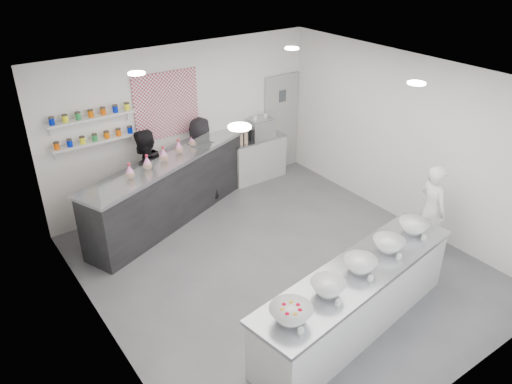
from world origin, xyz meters
The scene contains 26 objects.
floor centered at (0.00, 0.00, 0.00)m, with size 6.00×6.00×0.00m, color #515156.
ceiling centered at (0.00, 0.00, 3.00)m, with size 6.00×6.00×0.00m, color white.
back_wall centered at (0.00, 3.00, 1.50)m, with size 5.50×5.50×0.00m, color white.
left_wall centered at (-2.75, 0.00, 1.50)m, with size 6.00×6.00×0.00m, color white.
right_wall centered at (2.75, 0.00, 1.50)m, with size 6.00×6.00×0.00m, color white.
back_door centered at (2.30, 2.97, 1.05)m, with size 0.88×0.04×2.10m, color #9B9B98.
pattern_panel centered at (-0.35, 2.98, 1.95)m, with size 1.25×0.03×1.20m, color #A42441.
jar_shelf_lower centered at (-1.75, 2.90, 1.60)m, with size 1.45×0.22×0.04m, color silver.
jar_shelf_upper centered at (-1.75, 2.90, 2.02)m, with size 1.45×0.22×0.04m, color silver.
preserve_jars centered at (-1.75, 2.88, 1.88)m, with size 1.45×0.10×0.56m, color #F35B04, non-canonical shape.
downlight_0 centered at (-1.40, -1.00, 2.98)m, with size 0.24×0.24×0.02m, color white.
downlight_1 centered at (1.40, -1.00, 2.98)m, with size 0.24×0.24×0.02m, color white.
downlight_2 centered at (-1.40, 1.60, 2.98)m, with size 0.24×0.24×0.02m, color white.
downlight_3 centered at (1.40, 1.60, 2.98)m, with size 0.24×0.24×0.02m, color white.
prep_counter centered at (-0.02, -1.63, 0.47)m, with size 3.42×0.78×0.93m, color #B9B9B4.
back_bar centered at (-0.62, 2.37, 0.60)m, with size 3.90×0.71×1.21m, color black.
sneeze_guard centered at (-0.49, 2.06, 1.37)m, with size 3.84×0.02×0.33m, color white.
espresso_ledge centered at (1.55, 2.78, 0.46)m, with size 1.24×0.39×0.92m, color #B9B9B4.
espresso_machine centered at (1.61, 2.78, 1.12)m, with size 0.53×0.37×0.41m, color #93969E.
cup_stacks centered at (1.14, 2.78, 1.08)m, with size 0.24×0.24×0.33m, color tan, non-canonical shape.
prep_bowls centered at (-0.02, -1.63, 1.02)m, with size 3.03×0.53×0.17m, color white, non-canonical shape.
label_cards centered at (-0.10, -2.15, 0.97)m, with size 2.66×0.04×0.07m, color white, non-canonical shape.
cookie_bags centered at (-0.62, 2.37, 1.34)m, with size 2.15×0.15×0.27m, color #FF89D2, non-canonical shape.
woman_prep centered at (2.26, -1.03, 0.78)m, with size 0.57×0.37×1.55m, color white.
staff_left centered at (-1.03, 2.62, 0.86)m, with size 0.84×0.65×1.72m, color black.
staff_right centered at (0.11, 2.62, 0.85)m, with size 0.83×0.54×1.70m, color black.
Camera 1 is at (-4.06, -5.03, 4.80)m, focal length 35.00 mm.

